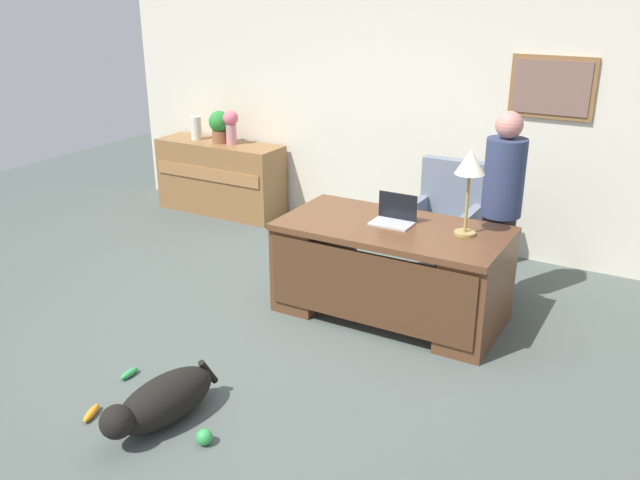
# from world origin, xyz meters

# --- Properties ---
(ground_plane) EXTENTS (12.00, 12.00, 0.00)m
(ground_plane) POSITION_xyz_m (0.00, 0.00, 0.00)
(ground_plane) COLOR #4C5651
(back_wall) EXTENTS (7.00, 0.16, 2.70)m
(back_wall) POSITION_xyz_m (0.01, 2.60, 1.35)
(back_wall) COLOR beige
(back_wall) RESTS_ON ground_plane
(desk) EXTENTS (1.76, 0.91, 0.76)m
(desk) POSITION_xyz_m (0.59, 0.79, 0.41)
(desk) COLOR brown
(desk) RESTS_ON ground_plane
(credenza) EXTENTS (1.51, 0.50, 0.82)m
(credenza) POSITION_xyz_m (-2.20, 2.25, 0.41)
(credenza) COLOR olive
(credenza) RESTS_ON ground_plane
(armchair) EXTENTS (0.60, 0.59, 1.04)m
(armchair) POSITION_xyz_m (0.67, 1.83, 0.47)
(armchair) COLOR slate
(armchair) RESTS_ON ground_plane
(person_standing) EXTENTS (0.32, 0.32, 1.61)m
(person_standing) POSITION_xyz_m (1.24, 1.46, 0.83)
(person_standing) COLOR #262323
(person_standing) RESTS_ON ground_plane
(dog_lying) EXTENTS (0.40, 0.88, 0.30)m
(dog_lying) POSITION_xyz_m (-0.02, -1.21, 0.15)
(dog_lying) COLOR black
(dog_lying) RESTS_ON ground_plane
(laptop) EXTENTS (0.32, 0.22, 0.22)m
(laptop) POSITION_xyz_m (0.57, 0.88, 0.82)
(laptop) COLOR #B2B5BA
(laptop) RESTS_ON desk
(desk_lamp) EXTENTS (0.22, 0.22, 0.65)m
(desk_lamp) POSITION_xyz_m (1.13, 0.90, 1.28)
(desk_lamp) COLOR #9E8447
(desk_lamp) RESTS_ON desk
(vase_with_flowers) EXTENTS (0.17, 0.17, 0.38)m
(vase_with_flowers) POSITION_xyz_m (-2.02, 2.25, 1.05)
(vase_with_flowers) COLOR #CB878D
(vase_with_flowers) RESTS_ON credenza
(vase_empty) EXTENTS (0.13, 0.13, 0.26)m
(vase_empty) POSITION_xyz_m (-2.52, 2.25, 0.95)
(vase_empty) COLOR silver
(vase_empty) RESTS_ON credenza
(potted_plant) EXTENTS (0.24, 0.24, 0.36)m
(potted_plant) POSITION_xyz_m (-2.18, 2.25, 1.02)
(potted_plant) COLOR brown
(potted_plant) RESTS_ON credenza
(dog_toy_ball) EXTENTS (0.10, 0.10, 0.10)m
(dog_toy_ball) POSITION_xyz_m (0.33, -1.24, 0.05)
(dog_toy_ball) COLOR green
(dog_toy_ball) RESTS_ON ground_plane
(dog_toy_bone) EXTENTS (0.11, 0.19, 0.05)m
(dog_toy_bone) POSITION_xyz_m (-0.46, -1.38, 0.03)
(dog_toy_bone) COLOR orange
(dog_toy_bone) RESTS_ON ground_plane
(dog_toy_plush) EXTENTS (0.05, 0.16, 0.05)m
(dog_toy_plush) POSITION_xyz_m (-0.58, -0.92, 0.03)
(dog_toy_plush) COLOR green
(dog_toy_plush) RESTS_ON ground_plane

